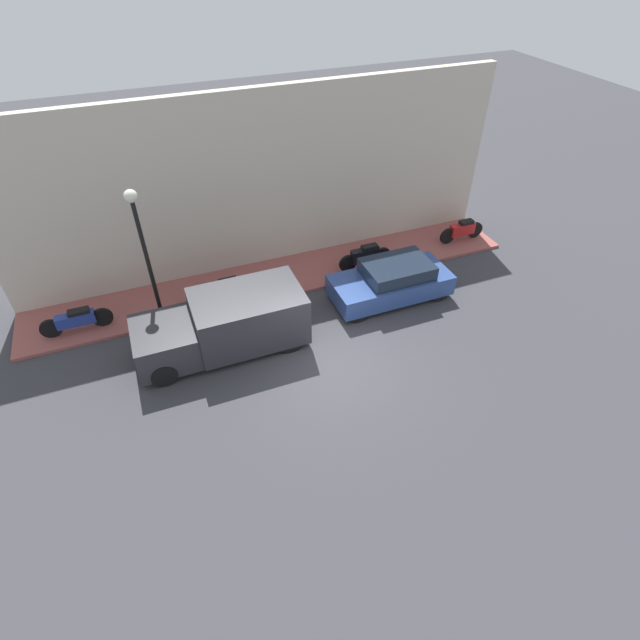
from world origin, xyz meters
TOP-DOWN VIEW (x-y plane):
  - ground_plane at (0.00, 0.00)m, footprint 60.00×60.00m
  - sidewalk at (4.40, 0.00)m, footprint 2.25×16.65m
  - building_facade at (5.68, 0.00)m, footprint 0.30×16.65m
  - parked_car at (2.07, -3.08)m, footprint 1.69×3.85m
  - delivery_van at (1.69, 2.48)m, footprint 1.94×4.76m
  - motorcycle_blue at (3.91, 6.44)m, footprint 0.30×2.05m
  - scooter_silver at (3.66, 2.02)m, footprint 0.30×2.00m
  - motorcycle_red at (4.14, -7.17)m, footprint 0.30×1.83m
  - motorcycle_black at (3.83, -3.00)m, footprint 0.30×1.96m
  - streetlamp at (3.66, 4.06)m, footprint 0.36×0.36m

SIDE VIEW (x-z plane):
  - ground_plane at x=0.00m, z-range 0.00..0.00m
  - sidewalk at x=4.40m, z-range 0.00..0.10m
  - motorcycle_blue at x=3.91m, z-range 0.15..0.89m
  - motorcycle_red at x=4.14m, z-range 0.14..0.94m
  - motorcycle_black at x=3.83m, z-range 0.14..0.98m
  - scooter_silver at x=3.66m, z-range 0.14..0.99m
  - parked_car at x=2.07m, z-range -0.02..1.27m
  - delivery_van at x=1.69m, z-range 0.03..1.71m
  - building_facade at x=5.68m, z-range 0.00..5.93m
  - streetlamp at x=3.66m, z-range 0.88..5.12m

